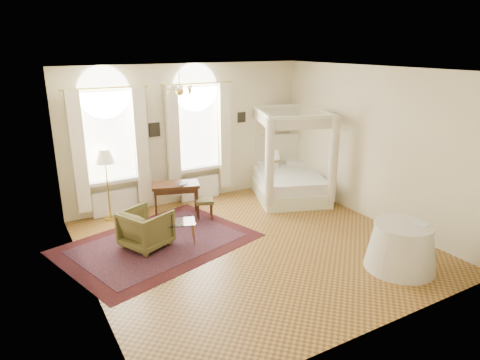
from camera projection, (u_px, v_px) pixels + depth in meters
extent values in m
plane|color=olive|center=(253.00, 246.00, 8.26)|extent=(6.00, 6.00, 0.00)
plane|color=beige|center=(189.00, 134.00, 10.25)|extent=(6.00, 0.00, 6.00)
plane|color=beige|center=(380.00, 220.00, 5.28)|extent=(6.00, 0.00, 6.00)
plane|color=beige|center=(82.00, 190.00, 6.35)|extent=(0.00, 6.00, 6.00)
plane|color=beige|center=(373.00, 145.00, 9.18)|extent=(0.00, 6.00, 6.00)
plane|color=white|center=(255.00, 70.00, 7.26)|extent=(6.00, 6.00, 0.00)
cube|color=white|center=(108.00, 137.00, 9.28)|extent=(1.10, 0.04, 1.90)
cylinder|color=white|center=(104.00, 92.00, 8.99)|extent=(1.10, 0.04, 1.10)
cube|color=white|center=(113.00, 181.00, 9.51)|extent=(1.32, 0.24, 0.08)
cube|color=beige|center=(78.00, 153.00, 8.90)|extent=(0.28, 0.14, 2.60)
cube|color=beige|center=(141.00, 146.00, 9.53)|extent=(0.28, 0.14, 2.60)
cube|color=white|center=(115.00, 202.00, 9.68)|extent=(1.00, 0.12, 0.58)
cube|color=white|center=(197.00, 128.00, 10.27)|extent=(1.10, 0.04, 1.90)
cylinder|color=white|center=(195.00, 87.00, 9.98)|extent=(1.10, 0.04, 1.10)
cube|color=white|center=(199.00, 168.00, 10.50)|extent=(1.32, 0.24, 0.08)
cube|color=beige|center=(173.00, 142.00, 9.89)|extent=(0.28, 0.14, 2.60)
cube|color=beige|center=(225.00, 136.00, 10.52)|extent=(0.28, 0.14, 2.60)
cube|color=white|center=(200.00, 187.00, 10.67)|extent=(1.00, 0.12, 0.58)
cylinder|color=gold|center=(179.00, 79.00, 7.89)|extent=(0.02, 0.02, 0.40)
sphere|color=gold|center=(180.00, 91.00, 7.96)|extent=(0.16, 0.16, 0.16)
sphere|color=beige|center=(190.00, 87.00, 8.04)|extent=(0.07, 0.07, 0.07)
sphere|color=beige|center=(181.00, 86.00, 8.15)|extent=(0.07, 0.07, 0.07)
sphere|color=beige|center=(170.00, 87.00, 8.04)|extent=(0.07, 0.07, 0.07)
sphere|color=beige|center=(168.00, 88.00, 7.83)|extent=(0.07, 0.07, 0.07)
sphere|color=beige|center=(178.00, 89.00, 7.73)|extent=(0.07, 0.07, 0.07)
sphere|color=beige|center=(189.00, 88.00, 7.83)|extent=(0.07, 0.07, 0.07)
cube|color=black|center=(154.00, 130.00, 9.76)|extent=(0.26, 0.03, 0.32)
cube|color=black|center=(242.00, 117.00, 10.81)|extent=(0.22, 0.03, 0.26)
cube|color=beige|center=(289.00, 191.00, 10.84)|extent=(2.19, 2.42, 0.34)
cube|color=white|center=(289.00, 179.00, 10.74)|extent=(2.07, 2.30, 0.27)
cube|color=beige|center=(280.00, 155.00, 11.53)|extent=(1.54, 0.62, 1.14)
cube|color=beige|center=(253.00, 148.00, 11.32)|extent=(0.11, 0.11, 2.18)
cube|color=beige|center=(307.00, 146.00, 11.56)|extent=(0.11, 0.11, 2.18)
cube|color=beige|center=(269.00, 167.00, 9.55)|extent=(0.11, 0.11, 2.18)
cube|color=beige|center=(333.00, 164.00, 9.80)|extent=(0.11, 0.11, 2.18)
cube|color=beige|center=(281.00, 106.00, 11.11)|extent=(1.54, 0.62, 0.08)
cube|color=beige|center=(304.00, 118.00, 9.34)|extent=(1.54, 0.62, 0.08)
cube|color=beige|center=(261.00, 112.00, 10.10)|extent=(0.75, 1.90, 0.08)
cube|color=beige|center=(322.00, 110.00, 10.35)|extent=(0.75, 1.90, 0.08)
cube|color=beige|center=(281.00, 111.00, 11.15)|extent=(1.58, 0.60, 0.27)
cube|color=beige|center=(304.00, 124.00, 9.38)|extent=(1.58, 0.60, 0.27)
cube|color=beige|center=(261.00, 118.00, 10.14)|extent=(0.73, 1.94, 0.27)
cube|color=beige|center=(321.00, 116.00, 10.39)|extent=(0.73, 1.94, 0.27)
cylinder|color=beige|center=(270.00, 163.00, 9.53)|extent=(0.21, 0.21, 1.99)
cylinder|color=beige|center=(333.00, 160.00, 9.77)|extent=(0.21, 0.21, 1.99)
cube|color=#38210F|center=(276.00, 177.00, 11.53)|extent=(0.43, 0.39, 0.61)
cylinder|color=gold|center=(274.00, 162.00, 11.36)|extent=(0.13, 0.13, 0.22)
cone|color=beige|center=(274.00, 154.00, 11.29)|extent=(0.31, 0.31, 0.25)
cube|color=#38210F|center=(175.00, 185.00, 9.46)|extent=(1.15, 0.83, 0.06)
cube|color=#38210F|center=(176.00, 189.00, 9.49)|extent=(1.02, 0.70, 0.10)
cylinder|color=#38210F|center=(156.00, 199.00, 9.68)|extent=(0.05, 0.05, 0.72)
cylinder|color=#38210F|center=(195.00, 197.00, 9.86)|extent=(0.05, 0.05, 0.72)
cylinder|color=#38210F|center=(156.00, 206.00, 9.30)|extent=(0.05, 0.05, 0.72)
cylinder|color=#38210F|center=(197.00, 203.00, 9.47)|extent=(0.05, 0.05, 0.72)
imported|color=black|center=(181.00, 184.00, 9.38)|extent=(0.34, 0.29, 0.02)
cube|color=#463C1E|center=(205.00, 201.00, 9.47)|extent=(0.50, 0.50, 0.08)
cylinder|color=#38210F|center=(199.00, 213.00, 9.38)|extent=(0.04, 0.04, 0.37)
cylinder|color=#38210F|center=(212.00, 212.00, 9.42)|extent=(0.04, 0.04, 0.37)
cylinder|color=#38210F|center=(198.00, 208.00, 9.65)|extent=(0.04, 0.04, 0.37)
cylinder|color=#38210F|center=(211.00, 207.00, 9.70)|extent=(0.04, 0.04, 0.37)
imported|color=#4C4520|center=(146.00, 228.00, 8.13)|extent=(1.08, 1.07, 0.74)
cube|color=silver|center=(179.00, 222.00, 8.30)|extent=(0.73, 0.61, 0.02)
cylinder|color=gold|center=(166.00, 237.00, 8.15)|extent=(0.02, 0.02, 0.42)
cylinder|color=gold|center=(194.00, 235.00, 8.25)|extent=(0.02, 0.02, 0.42)
cylinder|color=gold|center=(165.00, 229.00, 8.48)|extent=(0.02, 0.02, 0.42)
cylinder|color=gold|center=(192.00, 227.00, 8.58)|extent=(0.02, 0.02, 0.42)
cylinder|color=gold|center=(111.00, 218.00, 9.52)|extent=(0.28, 0.28, 0.03)
cylinder|color=gold|center=(108.00, 189.00, 9.31)|extent=(0.04, 0.04, 1.40)
cone|color=beige|center=(105.00, 156.00, 9.09)|extent=(0.41, 0.41, 0.30)
cube|color=#3B0E10|center=(158.00, 243.00, 8.35)|extent=(4.08, 3.41, 0.01)
cube|color=black|center=(158.00, 243.00, 8.34)|extent=(3.40, 2.73, 0.01)
cone|color=beige|center=(401.00, 247.00, 7.33)|extent=(1.20, 1.20, 0.78)
cylinder|color=beige|center=(404.00, 225.00, 7.21)|extent=(0.98, 0.98, 0.04)
imported|color=black|center=(416.00, 226.00, 7.12)|extent=(0.24, 0.29, 0.03)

